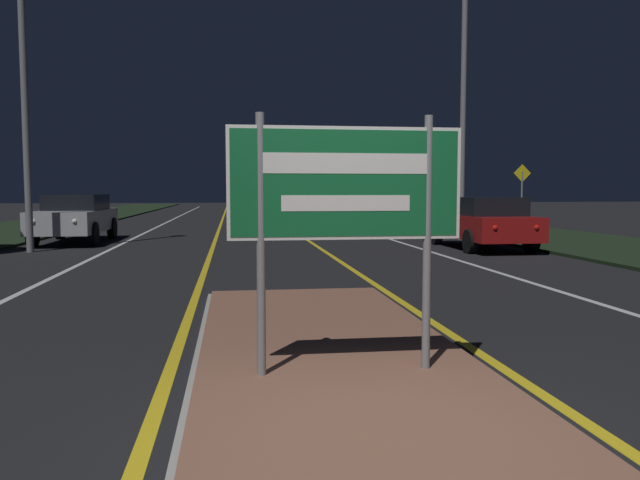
# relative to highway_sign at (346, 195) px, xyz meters

# --- Properties ---
(ground_plane) EXTENTS (160.00, 160.00, 0.00)m
(ground_plane) POSITION_rel_highway_sign_xyz_m (0.00, -1.50, -1.56)
(ground_plane) COLOR black
(median_island) EXTENTS (2.57, 8.80, 0.10)m
(median_island) POSITION_rel_highway_sign_xyz_m (0.00, 0.00, -1.52)
(median_island) COLOR #999993
(median_island) RESTS_ON ground_plane
(verge_right) EXTENTS (5.00, 100.00, 0.08)m
(verge_right) POSITION_rel_highway_sign_xyz_m (9.50, 18.50, -1.52)
(verge_right) COLOR black
(verge_right) RESTS_ON ground_plane
(centre_line_yellow_left) EXTENTS (0.12, 70.00, 0.01)m
(centre_line_yellow_left) POSITION_rel_highway_sign_xyz_m (-1.47, 23.50, -1.56)
(centre_line_yellow_left) COLOR gold
(centre_line_yellow_left) RESTS_ON ground_plane
(centre_line_yellow_right) EXTENTS (0.12, 70.00, 0.01)m
(centre_line_yellow_right) POSITION_rel_highway_sign_xyz_m (1.47, 23.50, -1.56)
(centre_line_yellow_right) COLOR gold
(centre_line_yellow_right) RESTS_ON ground_plane
(lane_line_white_left) EXTENTS (0.12, 70.00, 0.01)m
(lane_line_white_left) POSITION_rel_highway_sign_xyz_m (-4.20, 23.50, -1.56)
(lane_line_white_left) COLOR silver
(lane_line_white_left) RESTS_ON ground_plane
(lane_line_white_right) EXTENTS (0.12, 70.00, 0.01)m
(lane_line_white_right) POSITION_rel_highway_sign_xyz_m (4.20, 23.50, -1.56)
(lane_line_white_right) COLOR silver
(lane_line_white_right) RESTS_ON ground_plane
(edge_line_white_left) EXTENTS (0.10, 70.00, 0.01)m
(edge_line_white_left) POSITION_rel_highway_sign_xyz_m (-7.20, 23.50, -1.56)
(edge_line_white_left) COLOR silver
(edge_line_white_left) RESTS_ON ground_plane
(edge_line_white_right) EXTENTS (0.10, 70.00, 0.01)m
(edge_line_white_right) POSITION_rel_highway_sign_xyz_m (7.20, 23.50, -1.56)
(edge_line_white_right) COLOR silver
(edge_line_white_right) RESTS_ON ground_plane
(highway_sign) EXTENTS (1.91, 0.07, 2.11)m
(highway_sign) POSITION_rel_highway_sign_xyz_m (0.00, 0.00, 0.00)
(highway_sign) COLOR gray
(highway_sign) RESTS_ON median_island
(streetlight_left_near) EXTENTS (0.52, 0.52, 10.09)m
(streetlight_left_near) POSITION_rel_highway_sign_xyz_m (-6.12, 11.98, 4.80)
(streetlight_left_near) COLOR gray
(streetlight_left_near) RESTS_ON ground_plane
(streetlight_right_near) EXTENTS (0.50, 0.50, 9.09)m
(streetlight_right_near) POSITION_rel_highway_sign_xyz_m (6.41, 14.33, 4.14)
(streetlight_right_near) COLOR gray
(streetlight_right_near) RESTS_ON ground_plane
(car_receding_0) EXTENTS (1.85, 4.39, 1.42)m
(car_receding_0) POSITION_rel_highway_sign_xyz_m (5.87, 11.35, -0.82)
(car_receding_0) COLOR maroon
(car_receding_0) RESTS_ON ground_plane
(car_receding_1) EXTENTS (1.88, 4.80, 1.33)m
(car_receding_1) POSITION_rel_highway_sign_xyz_m (5.80, 24.77, -0.85)
(car_receding_1) COLOR #B7B7BC
(car_receding_1) RESTS_ON ground_plane
(car_receding_2) EXTENTS (1.98, 4.82, 1.52)m
(car_receding_2) POSITION_rel_highway_sign_xyz_m (6.06, 36.95, -0.76)
(car_receding_2) COLOR #4C514C
(car_receding_2) RESTS_ON ground_plane
(car_approaching_0) EXTENTS (1.87, 4.67, 1.48)m
(car_approaching_0) POSITION_rel_highway_sign_xyz_m (-5.72, 15.11, -0.77)
(car_approaching_0) COLOR #B7B7BC
(car_approaching_0) RESTS_ON ground_plane
(warning_sign) EXTENTS (0.60, 0.06, 2.39)m
(warning_sign) POSITION_rel_highway_sign_xyz_m (8.71, 14.83, -0.04)
(warning_sign) COLOR gray
(warning_sign) RESTS_ON verge_right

